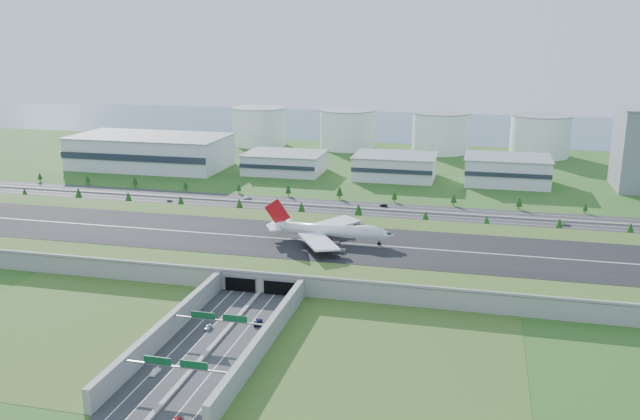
% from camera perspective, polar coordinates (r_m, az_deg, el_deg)
% --- Properties ---
extents(ground, '(1200.00, 1200.00, 0.00)m').
position_cam_1_polar(ground, '(330.49, -2.32, -3.84)').
color(ground, '#224D18').
rests_on(ground, ground).
extents(airfield_deck, '(520.00, 100.00, 9.20)m').
position_cam_1_polar(airfield_deck, '(329.11, -2.33, -3.17)').
color(airfield_deck, gray).
rests_on(airfield_deck, ground).
extents(underpass_road, '(38.80, 120.40, 8.00)m').
position_cam_1_polar(underpass_road, '(242.01, -8.86, -10.40)').
color(underpass_road, '#28282B').
rests_on(underpass_road, ground).
extents(sign_gantry_near, '(38.70, 0.70, 9.80)m').
position_cam_1_polar(sign_gantry_near, '(244.21, -8.50, -9.23)').
color(sign_gantry_near, gray).
rests_on(sign_gantry_near, ground).
extents(sign_gantry_far, '(38.70, 0.70, 9.80)m').
position_cam_1_polar(sign_gantry_far, '(215.54, -12.05, -12.84)').
color(sign_gantry_far, gray).
rests_on(sign_gantry_far, ground).
extents(north_expressway, '(560.00, 36.00, 0.12)m').
position_cam_1_polar(north_expressway, '(418.80, 1.23, 0.22)').
color(north_expressway, '#28282B').
rests_on(north_expressway, ground).
extents(tree_row, '(507.50, 48.73, 8.46)m').
position_cam_1_polar(tree_row, '(413.17, 3.50, 0.66)').
color(tree_row, '#3D2819').
rests_on(tree_row, ground).
extents(hangar_west, '(120.00, 60.00, 25.00)m').
position_cam_1_polar(hangar_west, '(557.26, -14.09, 4.77)').
color(hangar_west, silver).
rests_on(hangar_west, ground).
extents(hangar_mid_a, '(58.00, 42.00, 15.00)m').
position_cam_1_polar(hangar_mid_a, '(521.61, -2.98, 3.98)').
color(hangar_mid_a, silver).
rests_on(hangar_mid_a, ground).
extents(hangar_mid_b, '(58.00, 42.00, 17.00)m').
position_cam_1_polar(hangar_mid_b, '(504.20, 6.34, 3.64)').
color(hangar_mid_b, silver).
rests_on(hangar_mid_b, ground).
extents(hangar_mid_c, '(58.00, 42.00, 19.00)m').
position_cam_1_polar(hangar_mid_c, '(500.61, 15.47, 3.22)').
color(hangar_mid_c, silver).
rests_on(hangar_mid_c, ground).
extents(fuel_tank_a, '(50.00, 50.00, 35.00)m').
position_cam_1_polar(fuel_tank_a, '(650.83, -5.08, 7.01)').
color(fuel_tank_a, white).
rests_on(fuel_tank_a, ground).
extents(fuel_tank_b, '(50.00, 50.00, 35.00)m').
position_cam_1_polar(fuel_tank_b, '(629.06, 2.33, 6.78)').
color(fuel_tank_b, white).
rests_on(fuel_tank_b, ground).
extents(fuel_tank_c, '(50.00, 50.00, 35.00)m').
position_cam_1_polar(fuel_tank_c, '(618.31, 10.13, 6.42)').
color(fuel_tank_c, white).
rests_on(fuel_tank_c, ground).
extents(fuel_tank_d, '(50.00, 50.00, 35.00)m').
position_cam_1_polar(fuel_tank_d, '(619.15, 18.04, 5.94)').
color(fuel_tank_d, white).
rests_on(fuel_tank_d, ground).
extents(bay_water, '(1200.00, 260.00, 0.06)m').
position_cam_1_polar(bay_water, '(792.74, 7.25, 7.08)').
color(bay_water, '#374F69').
rests_on(bay_water, ground).
extents(boeing_747, '(63.99, 60.50, 19.78)m').
position_cam_1_polar(boeing_747, '(323.24, 0.80, -1.73)').
color(boeing_747, white).
rests_on(boeing_747, airfield_deck).
extents(car_0, '(2.06, 4.49, 1.49)m').
position_cam_1_polar(car_0, '(254.81, -9.39, -9.71)').
color(car_0, '#BCBBC0').
rests_on(car_0, ground).
extents(car_1, '(2.02, 4.87, 1.57)m').
position_cam_1_polar(car_1, '(227.58, -13.70, -13.09)').
color(car_1, white).
rests_on(car_1, ground).
extents(car_2, '(4.11, 6.67, 1.72)m').
position_cam_1_polar(car_2, '(256.51, -5.23, -9.36)').
color(car_2, '#0D1541').
rests_on(car_2, ground).
extents(car_4, '(4.08, 1.74, 1.37)m').
position_cam_1_polar(car_4, '(442.99, -12.55, 0.78)').
color(car_4, '#4C4B50').
rests_on(car_4, ground).
extents(car_5, '(5.12, 2.98, 1.60)m').
position_cam_1_polar(car_5, '(422.02, 5.38, 0.39)').
color(car_5, black).
rests_on(car_5, ground).
extents(car_6, '(6.00, 3.00, 1.63)m').
position_cam_1_polar(car_6, '(403.91, 19.93, -1.11)').
color(car_6, '#ACABAF').
rests_on(car_6, ground).
extents(car_7, '(6.15, 4.44, 1.65)m').
position_cam_1_polar(car_7, '(442.09, -6.15, 1.05)').
color(car_7, white).
rests_on(car_7, ground).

